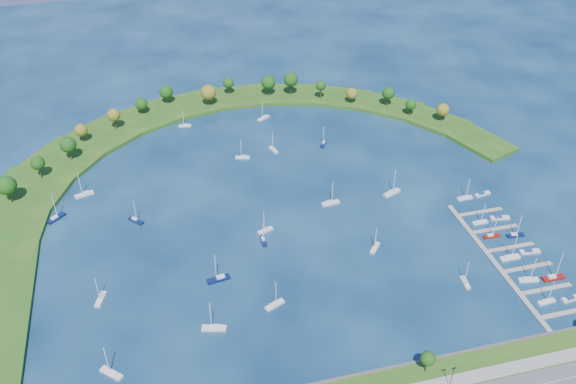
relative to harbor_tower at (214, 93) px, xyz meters
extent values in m
plane|color=#071E3E|center=(13.54, -121.47, -4.24)|extent=(700.00, 700.00, 0.00)
cube|color=#474442|center=(13.54, -223.97, -3.34)|extent=(420.00, 1.20, 1.80)
cylinder|color=#382314|center=(38.54, -228.47, 0.16)|extent=(0.56, 0.56, 5.60)
sphere|color=#154711|center=(38.54, -228.47, 4.00)|extent=(5.20, 5.20, 5.20)
cylinder|color=black|center=(43.54, -236.47, 2.36)|extent=(0.24, 0.24, 10.00)
cube|color=#205216|center=(-105.29, -83.90, -3.24)|extent=(50.23, 54.30, 2.00)
cube|color=#205216|center=(-90.49, -56.89, -3.24)|extent=(54.07, 56.09, 2.00)
cube|color=#205216|center=(-69.67, -34.20, -3.24)|extent=(55.20, 54.07, 2.00)
cube|color=#205216|center=(-44.03, -17.15, -3.24)|extent=(53.65, 48.47, 2.00)
cube|color=#205216|center=(-15.05, -6.70, -3.24)|extent=(49.62, 39.75, 2.00)
cube|color=#205216|center=(15.57, -3.49, -3.24)|extent=(44.32, 29.96, 2.00)
cube|color=#205216|center=(46.08, -7.68, -3.24)|extent=(49.49, 38.05, 2.00)
cube|color=#205216|center=(74.71, -19.03, -3.24)|extent=(51.13, 44.12, 2.00)
cube|color=#205216|center=(99.79, -36.89, -3.24)|extent=(49.19, 47.96, 2.00)
cube|color=#205216|center=(119.88, -60.23, -3.24)|extent=(43.90, 49.49, 2.00)
cube|color=#205216|center=(133.82, -87.69, -3.24)|extent=(35.67, 48.74, 2.00)
cylinder|color=#382314|center=(-109.90, -89.83, 1.76)|extent=(0.56, 0.56, 8.00)
sphere|color=#154711|center=(-109.90, -89.83, 7.58)|extent=(9.13, 9.13, 9.13)
cylinder|color=#382314|center=(-97.95, -71.22, 1.49)|extent=(0.56, 0.56, 7.47)
sphere|color=#154711|center=(-97.95, -71.22, 6.65)|extent=(7.11, 7.11, 7.11)
cylinder|color=#382314|center=(-84.01, -56.90, 1.51)|extent=(0.56, 0.56, 7.51)
sphere|color=#154711|center=(-84.01, -56.90, 6.95)|extent=(8.42, 8.42, 8.42)
cylinder|color=#382314|center=(-78.27, -39.38, 0.79)|extent=(0.56, 0.56, 6.07)
sphere|color=#6C6618|center=(-78.27, -39.38, 5.23)|extent=(7.04, 7.04, 7.04)
cylinder|color=#382314|center=(-60.51, -29.16, 1.68)|extent=(0.56, 0.56, 7.85)
sphere|color=#6C6618|center=(-60.51, -29.16, 7.08)|extent=(7.36, 7.36, 7.36)
cylinder|color=#382314|center=(-44.77, -13.24, 0.24)|extent=(0.56, 0.56, 4.96)
sphere|color=#154711|center=(-44.77, -13.24, 4.19)|extent=(7.36, 7.36, 7.36)
cylinder|color=#382314|center=(-29.25, -3.33, 0.87)|extent=(0.56, 0.56, 6.23)
sphere|color=#154711|center=(-29.25, -3.33, 5.64)|extent=(8.25, 8.25, 8.25)
cylinder|color=#382314|center=(-4.65, -12.36, 1.21)|extent=(0.56, 0.56, 6.91)
sphere|color=#6C6618|center=(-4.65, -12.36, 6.54)|extent=(9.38, 9.38, 9.38)
cylinder|color=#382314|center=(9.60, -0.39, 1.03)|extent=(0.56, 0.56, 6.54)
sphere|color=#154711|center=(9.60, -0.39, 5.66)|extent=(6.81, 6.81, 6.81)
cylinder|color=#382314|center=(33.50, -8.02, 1.39)|extent=(0.56, 0.56, 7.27)
sphere|color=#154711|center=(33.50, -8.02, 6.81)|extent=(8.92, 8.92, 8.92)
cylinder|color=#382314|center=(47.17, -11.20, 2.28)|extent=(0.56, 0.56, 9.04)
sphere|color=#154711|center=(47.17, -11.20, 8.57)|extent=(8.89, 8.89, 8.89)
cylinder|color=#382314|center=(63.65, -21.16, 1.81)|extent=(0.56, 0.56, 8.11)
sphere|color=#154711|center=(63.65, -21.16, 7.11)|extent=(6.23, 6.23, 6.23)
cylinder|color=#382314|center=(80.67, -30.53, 0.19)|extent=(0.56, 0.56, 4.87)
sphere|color=#6C6618|center=(80.67, -30.53, 4.03)|extent=(6.98, 6.98, 6.98)
cylinder|color=#382314|center=(100.48, -39.96, 1.35)|extent=(0.56, 0.56, 7.19)
sphere|color=#154711|center=(100.48, -39.96, 6.47)|extent=(7.63, 7.63, 7.63)
cylinder|color=#382314|center=(108.90, -54.61, 0.66)|extent=(0.56, 0.56, 5.81)
sphere|color=#154711|center=(108.90, -54.61, 4.88)|extent=(6.54, 6.54, 6.54)
cylinder|color=#382314|center=(123.85, -65.79, 0.71)|extent=(0.56, 0.56, 5.90)
sphere|color=#6C6618|center=(123.85, -65.79, 5.17)|extent=(7.53, 7.53, 7.53)
cylinder|color=gray|center=(0.00, 0.00, -0.20)|extent=(2.20, 2.20, 4.08)
cylinder|color=gray|center=(0.00, 0.00, 1.99)|extent=(2.60, 2.60, 0.30)
cube|color=gray|center=(91.54, -182.47, -3.89)|extent=(2.20, 82.00, 0.40)
cube|color=gray|center=(103.64, -215.47, -3.89)|extent=(22.00, 2.00, 0.40)
cube|color=gray|center=(103.64, -202.27, -3.89)|extent=(22.00, 2.00, 0.40)
cylinder|color=#382314|center=(114.54, -202.27, -3.64)|extent=(0.36, 0.36, 1.60)
cube|color=gray|center=(103.64, -189.07, -3.89)|extent=(22.00, 2.00, 0.40)
cylinder|color=#382314|center=(114.54, -189.07, -3.64)|extent=(0.36, 0.36, 1.60)
cube|color=gray|center=(103.64, -175.87, -3.89)|extent=(22.00, 2.00, 0.40)
cylinder|color=#382314|center=(114.54, -175.87, -3.64)|extent=(0.36, 0.36, 1.60)
cube|color=gray|center=(103.64, -162.67, -3.89)|extent=(22.00, 2.00, 0.40)
cylinder|color=#382314|center=(114.54, -162.67, -3.64)|extent=(0.36, 0.36, 1.60)
cube|color=gray|center=(103.64, -149.47, -3.89)|extent=(22.00, 2.00, 0.40)
cylinder|color=#382314|center=(114.54, -149.47, -3.64)|extent=(0.36, 0.36, 1.60)
cube|color=silver|center=(-65.78, -201.78, -3.71)|extent=(8.10, 7.92, 1.06)
cube|color=silver|center=(-65.14, -202.40, -2.81)|extent=(3.44, 3.40, 0.74)
cylinder|color=silver|center=(-66.29, -201.29, 2.79)|extent=(0.32, 0.32, 11.95)
cube|color=silver|center=(73.54, -190.99, -3.81)|extent=(2.83, 7.41, 0.87)
cube|color=silver|center=(73.46, -191.71, -3.07)|extent=(1.69, 2.67, 0.61)
cylinder|color=silver|center=(73.61, -190.42, 1.50)|extent=(0.32, 0.32, 9.75)
cube|color=silver|center=(-69.38, -164.34, -3.75)|extent=(4.91, 8.57, 0.99)
cube|color=silver|center=(-69.11, -163.55, -2.90)|extent=(2.48, 3.27, 0.69)
cylinder|color=silver|center=(-69.60, -164.96, 2.33)|extent=(0.32, 0.32, 11.16)
cube|color=#0B1645|center=(-22.92, -164.57, -3.67)|extent=(9.85, 4.05, 1.15)
cube|color=silver|center=(-21.98, -164.43, -2.69)|extent=(3.58, 2.34, 0.80)
cylinder|color=silver|center=(-23.68, -164.68, 3.36)|extent=(0.32, 0.32, 12.90)
cube|color=silver|center=(2.46, -138.29, -3.80)|extent=(7.66, 4.33, 0.89)
cube|color=silver|center=(3.16, -138.06, -3.05)|extent=(2.91, 2.20, 0.62)
cylinder|color=silver|center=(1.90, -138.48, 1.63)|extent=(0.32, 0.32, 9.97)
cube|color=silver|center=(21.87, -70.57, -3.80)|extent=(4.21, 7.67, 0.89)
cube|color=silver|center=(22.09, -71.27, -3.05)|extent=(2.16, 2.90, 0.62)
cylinder|color=silver|center=(21.69, -70.00, 1.63)|extent=(0.32, 0.32, 9.97)
cube|color=silver|center=(4.19, -74.33, -3.78)|extent=(7.96, 3.89, 0.92)
cube|color=silver|center=(4.93, -74.51, -3.00)|extent=(2.96, 2.09, 0.64)
cylinder|color=silver|center=(3.59, -74.19, 1.85)|extent=(0.32, 0.32, 10.35)
cube|color=#0B1645|center=(-89.28, -105.70, -3.69)|extent=(8.59, 8.05, 1.11)
cube|color=silver|center=(-89.97, -106.31, -2.75)|extent=(3.61, 3.49, 0.77)
cylinder|color=silver|center=(-88.73, -105.21, 3.08)|extent=(0.32, 0.32, 12.43)
cube|color=silver|center=(-21.85, -31.55, -3.81)|extent=(7.42, 3.32, 0.86)
cube|color=silver|center=(-21.15, -31.69, -3.08)|extent=(2.73, 1.85, 0.60)
cylinder|color=silver|center=(-22.42, -31.45, 1.46)|extent=(0.32, 0.32, 9.69)
cube|color=#0B1645|center=(-53.66, -116.67, -3.76)|extent=(7.03, 7.63, 0.97)
cube|color=silver|center=(-54.19, -116.05, -2.93)|extent=(3.06, 3.19, 0.68)
cylinder|color=silver|center=(-53.23, -117.16, 2.22)|extent=(0.32, 0.32, 10.97)
cube|color=silver|center=(24.45, -33.88, -3.75)|extent=(8.18, 6.26, 0.98)
cube|color=silver|center=(25.15, -33.45, -2.91)|extent=(3.29, 2.88, 0.69)
cylinder|color=silver|center=(23.89, -34.22, 2.28)|extent=(0.32, 0.32, 11.07)
cube|color=silver|center=(68.97, -124.92, -3.68)|extent=(9.66, 6.00, 1.12)
cube|color=silver|center=(68.10, -125.28, -2.72)|extent=(3.73, 2.95, 0.79)
cylinder|color=silver|center=(69.66, -124.64, 3.21)|extent=(0.32, 0.32, 12.65)
cube|color=#0B1645|center=(50.27, -71.53, -3.77)|extent=(5.86, 7.84, 0.94)
cube|color=silver|center=(50.67, -70.85, -2.98)|extent=(2.71, 3.13, 0.66)
cylinder|color=silver|center=(49.95, -72.06, 1.97)|extent=(0.32, 0.32, 10.55)
cube|color=silver|center=(-28.59, -190.23, -3.69)|extent=(9.51, 4.91, 1.10)
cube|color=silver|center=(-27.70, -190.47, -2.76)|extent=(3.57, 2.58, 0.77)
cylinder|color=silver|center=(-29.29, -190.03, 3.04)|extent=(0.32, 0.32, 12.37)
cube|color=#0B1645|center=(0.04, -145.29, -3.80)|extent=(2.31, 7.53, 0.90)
cube|color=silver|center=(0.06, -144.54, -3.03)|extent=(1.54, 2.66, 0.63)
cylinder|color=silver|center=(0.02, -145.88, 1.69)|extent=(0.32, 0.32, 10.08)
cube|color=silver|center=(-4.00, -184.18, -3.75)|extent=(8.47, 5.46, 0.99)
cube|color=silver|center=(-4.76, -184.51, -2.91)|extent=(3.29, 2.65, 0.69)
cylinder|color=silver|center=(-3.40, -183.91, 2.31)|extent=(0.32, 0.32, 11.13)
cube|color=silver|center=(-77.30, -89.24, -3.70)|extent=(9.45, 5.21, 1.09)
cube|color=silver|center=(-76.43, -88.97, -2.77)|extent=(3.58, 2.67, 0.77)
cylinder|color=silver|center=(-77.99, -89.47, 3.00)|extent=(0.32, 0.32, 12.30)
cube|color=silver|center=(37.24, -125.63, -3.71)|extent=(9.04, 3.27, 1.06)
cube|color=silver|center=(36.36, -125.71, -2.81)|extent=(3.24, 2.01, 0.74)
cylinder|color=silver|center=(37.95, -125.57, 2.80)|extent=(0.32, 0.32, 11.95)
cube|color=silver|center=(45.99, -161.80, -3.78)|extent=(6.61, 7.26, 0.92)
cube|color=silver|center=(46.49, -161.21, -3.00)|extent=(2.89, 3.03, 0.65)
cylinder|color=silver|center=(45.60, -162.27, 1.87)|extent=(0.32, 0.32, 10.38)
cube|color=silver|center=(99.14, -208.63, -3.80)|extent=(7.50, 2.61, 0.88)
cube|color=silver|center=(98.41, -208.68, -3.05)|extent=(2.68, 1.63, 0.62)
cylinder|color=silver|center=(99.73, -208.58, 1.61)|extent=(0.32, 0.32, 9.94)
cube|color=silver|center=(109.64, -209.59, -3.74)|extent=(8.59, 2.89, 1.01)
cube|color=navy|center=(108.80, -209.64, -2.87)|extent=(3.06, 1.84, 0.71)
cube|color=silver|center=(99.14, -196.00, -3.75)|extent=(8.50, 3.67, 0.99)
cube|color=silver|center=(98.33, -195.86, -2.91)|extent=(3.11, 2.08, 0.69)
cylinder|color=silver|center=(99.79, -196.11, 2.30)|extent=(0.32, 0.32, 11.10)
cube|color=maroon|center=(109.64, -197.59, -3.67)|extent=(9.57, 2.88, 1.14)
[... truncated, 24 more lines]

